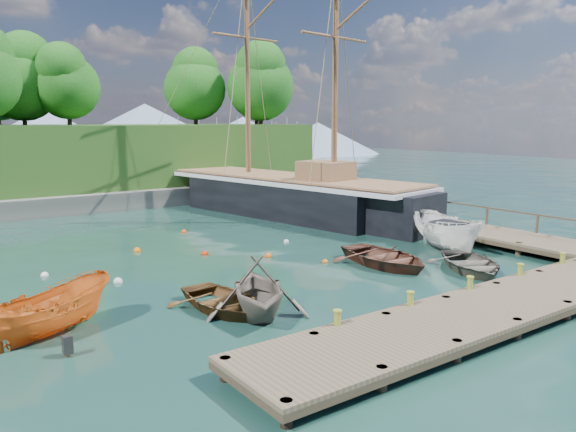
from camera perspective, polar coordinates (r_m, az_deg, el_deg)
name	(u,v)px	position (r m, az deg, el deg)	size (l,w,h in m)	color
ground	(330,281)	(22.65, 4.34, -6.61)	(160.00, 160.00, 0.00)	#19392F
dock_near	(505,304)	(19.84, 21.23, -8.33)	(20.00, 3.20, 1.10)	brown
dock_east	(401,218)	(35.27, 11.44, -0.17)	(3.20, 24.00, 1.10)	brown
bollard_0	(337,345)	(16.53, 5.01, -12.91)	(0.26, 0.26, 0.45)	olive
bollard_1	(409,323)	(18.50, 12.22, -10.59)	(0.26, 0.26, 0.45)	olive
bollard_2	(469,305)	(20.72, 17.89, -8.63)	(0.26, 0.26, 0.45)	olive
bollard_3	(519,290)	(23.11, 22.38, -7.00)	(0.26, 0.26, 0.45)	olive
bollard_4	(561,278)	(25.63, 25.99, -5.65)	(0.26, 0.26, 0.45)	olive
rowboat_0	(224,310)	(19.42, -6.55, -9.45)	(2.92, 4.09, 0.85)	brown
rowboat_1	(258,315)	(18.82, -3.11, -10.02)	(3.42, 3.97, 2.09)	#70665B
rowboat_2	(385,266)	(25.31, 9.79, -4.98)	(3.41, 4.78, 0.99)	brown
rowboat_3	(471,271)	(25.32, 18.07, -5.32)	(3.07, 4.29, 0.89)	#60594F
motorboat_orange	(54,333)	(18.68, -22.67, -10.95)	(1.58, 4.21, 1.63)	orange
cabin_boat_white	(447,251)	(28.77, 15.83, -3.44)	(2.00, 5.32, 2.05)	white
schooner	(288,198)	(38.01, 0.04, 1.80)	(8.62, 27.77, 20.54)	black
mooring_buoy_0	(118,282)	(23.40, -16.89, -6.48)	(0.37, 0.37, 0.37)	silver
mooring_buoy_1	(205,255)	(27.22, -8.44, -3.91)	(0.33, 0.33, 0.33)	red
mooring_buoy_2	(268,257)	(26.50, -2.03, -4.18)	(0.36, 0.36, 0.36)	#CF5311
mooring_buoy_3	(286,242)	(29.63, -0.18, -2.69)	(0.28, 0.28, 0.28)	silver
mooring_buoy_4	(137,251)	(28.58, -15.08, -3.49)	(0.37, 0.37, 0.37)	orange
mooring_buoy_5	(184,233)	(32.74, -10.52, -1.66)	(0.32, 0.32, 0.32)	#F0430C
mooring_buoy_6	(45,276)	(25.39, -23.49, -5.61)	(0.32, 0.32, 0.32)	white
mooring_buoy_7	(325,263)	(25.51, 3.78, -4.74)	(0.28, 0.28, 0.28)	#CF6111
distant_ridge	(41,135)	(88.59, -23.81, 7.56)	(117.00, 40.00, 10.00)	#728CA5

